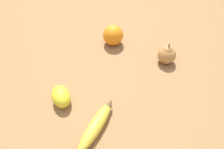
{
  "coord_description": "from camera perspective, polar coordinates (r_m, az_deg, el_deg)",
  "views": [
    {
      "loc": [
        -0.51,
        0.01,
        0.56
      ],
      "look_at": [
        -0.02,
        -0.01,
        0.03
      ],
      "focal_mm": 35.0,
      "sensor_mm": 36.0,
      "label": 1
    }
  ],
  "objects": [
    {
      "name": "ground_plane",
      "position": [
        0.76,
        -0.75,
        -0.37
      ],
      "size": [
        3.0,
        3.0,
        0.0
      ],
      "primitive_type": "plane",
      "color": "olive"
    },
    {
      "name": "banana",
      "position": [
        0.62,
        -4.2,
        -13.2
      ],
      "size": [
        0.17,
        0.12,
        0.04
      ],
      "rotation": [
        0.0,
        0.0,
        5.77
      ],
      "color": "gold",
      "rests_on": "ground_plane"
    },
    {
      "name": "orange",
      "position": [
        0.86,
        0.28,
        10.22
      ],
      "size": [
        0.08,
        0.08,
        0.08
      ],
      "color": "orange",
      "rests_on": "ground_plane"
    },
    {
      "name": "pear",
      "position": [
        0.81,
        14.16,
        5.14
      ],
      "size": [
        0.06,
        0.06,
        0.08
      ],
      "color": "#B2753D",
      "rests_on": "ground_plane"
    },
    {
      "name": "lemon",
      "position": [
        0.68,
        -13.18,
        -5.57
      ],
      "size": [
        0.09,
        0.08,
        0.05
      ],
      "rotation": [
        0.0,
        0.0,
        0.39
      ],
      "color": "yellow",
      "rests_on": "ground_plane"
    }
  ]
}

